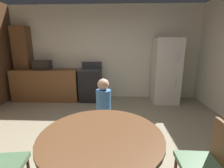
{
  "coord_description": "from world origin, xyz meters",
  "views": [
    {
      "loc": [
        0.4,
        -1.97,
        1.54
      ],
      "look_at": [
        0.27,
        1.18,
        0.79
      ],
      "focal_mm": 25.24,
      "sensor_mm": 36.0,
      "label": 1
    }
  ],
  "objects": [
    {
      "name": "oven_range",
      "position": [
        -0.39,
        2.45,
        0.47
      ],
      "size": [
        0.6,
        0.6,
        1.1
      ],
      "color": "black",
      "rests_on": "ground"
    },
    {
      "name": "dining_table",
      "position": [
        0.25,
        -0.67,
        0.6
      ],
      "size": [
        1.14,
        1.14,
        0.76
      ],
      "color": "brown",
      "rests_on": "ground"
    },
    {
      "name": "kitchen_counter",
      "position": [
        -1.68,
        2.45,
        0.45
      ],
      "size": [
        1.88,
        0.6,
        0.9
      ],
      "primitive_type": "cube",
      "color": "brown",
      "rests_on": "ground"
    },
    {
      "name": "person_child",
      "position": [
        0.18,
        0.24,
        0.58
      ],
      "size": [
        0.23,
        0.23,
        1.09
      ],
      "rotation": [
        0.0,
        0.0,
        4.78
      ],
      "color": "#665B51",
      "rests_on": "ground"
    },
    {
      "name": "ground_plane",
      "position": [
        0.0,
        0.0,
        0.0
      ],
      "size": [
        14.0,
        14.0,
        0.0
      ],
      "primitive_type": "plane",
      "color": "gray"
    },
    {
      "name": "chair_east",
      "position": [
        1.25,
        -0.69,
        0.5
      ],
      "size": [
        0.41,
        0.41,
        0.87
      ],
      "rotation": [
        0.0,
        0.0,
        3.12
      ],
      "color": "brown",
      "rests_on": "ground"
    },
    {
      "name": "microwave",
      "position": [
        -1.76,
        2.45,
        1.03
      ],
      "size": [
        0.44,
        0.32,
        0.26
      ],
      "primitive_type": "cube",
      "color": "black",
      "rests_on": "kitchen_counter"
    },
    {
      "name": "wall_back",
      "position": [
        0.0,
        2.85,
        1.35
      ],
      "size": [
        5.84,
        0.12,
        2.7
      ],
      "primitive_type": "cube",
      "color": "silver",
      "rests_on": "ground"
    },
    {
      "name": "refrigerator",
      "position": [
        1.71,
        2.4,
        0.88
      ],
      "size": [
        0.68,
        0.68,
        1.76
      ],
      "color": "silver",
      "rests_on": "ground"
    },
    {
      "name": "pantry_column",
      "position": [
        -2.4,
        2.63,
        1.05
      ],
      "size": [
        0.44,
        0.36,
        2.1
      ],
      "primitive_type": "cube",
      "color": "brown",
      "rests_on": "ground"
    }
  ]
}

